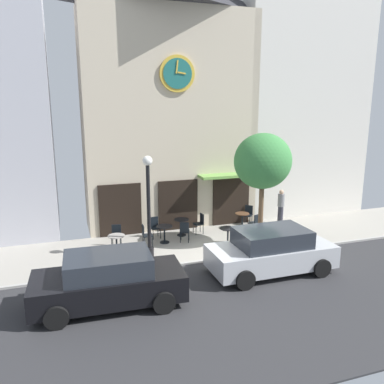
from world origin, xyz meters
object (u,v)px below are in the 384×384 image
Objects in this scene: street_lamp at (149,207)px; cafe_chair_facing_wall at (116,234)px; cafe_table_center_right at (228,233)px; cafe_table_leftmost at (242,218)px; cafe_chair_near_tree at (146,234)px; cafe_chair_curbside at (248,213)px; street_tree at (263,162)px; pedestrian_grey at (281,206)px; cafe_chair_mid_row at (185,230)px; cafe_table_center at (164,231)px; parked_car_silver at (271,251)px; cafe_chair_corner at (155,226)px; cafe_chair_facing_street at (200,222)px; parked_car_black at (109,280)px; cafe_chair_left_end at (256,222)px; cafe_table_center_left at (117,241)px; cafe_table_rightmost at (182,224)px.

cafe_chair_facing_wall is at bearing 125.37° from street_lamp.
cafe_table_leftmost is at bearing 49.36° from cafe_table_center_right.
cafe_chair_near_tree is at bearing 164.23° from cafe_table_center_right.
cafe_chair_curbside is at bearing 9.43° from cafe_chair_facing_wall.
pedestrian_grey is at bearing 44.05° from street_tree.
cafe_chair_facing_wall is at bearing 171.77° from cafe_chair_mid_row.
parked_car_silver reaches higher than cafe_table_center.
cafe_chair_corner reaches higher than cafe_table_center_right.
cafe_chair_facing_street and cafe_chair_facing_wall have the same top height.
cafe_table_leftmost is 8.45m from parked_car_black.
cafe_chair_curbside is at bearing 48.14° from cafe_table_center_right.
cafe_table_center_right is 0.17× the size of parked_car_silver.
cafe_chair_near_tree is 5.25m from parked_car_silver.
cafe_chair_left_end reaches higher than cafe_table_center.
street_tree is 6.14× the size of cafe_table_leftmost.
cafe_table_center is 0.17× the size of parked_car_black.
cafe_chair_curbside is at bearing 21.81° from cafe_chair_mid_row.
street_tree is 5.36m from cafe_chair_corner.
cafe_chair_mid_row is (-1.60, 0.84, 0.03)m from cafe_table_center_right.
cafe_table_center_left is at bearing 144.93° from parked_car_silver.
cafe_chair_left_end is 1.44m from cafe_chair_curbside.
cafe_chair_near_tree is at bearing 20.78° from cafe_table_center_left.
cafe_chair_left_end is at bearing 69.77° from parked_car_silver.
cafe_chair_near_tree is at bearing 132.88° from parked_car_silver.
cafe_chair_facing_street is at bearing 101.31° from parked_car_silver.
cafe_chair_curbside is (2.08, 2.32, 0.03)m from cafe_table_center_right.
cafe_chair_corner is 4.74m from cafe_chair_curbside.
cafe_table_center_left is (-5.78, 0.77, -2.94)m from street_tree.
cafe_table_leftmost is 0.45× the size of pedestrian_grey.
cafe_chair_near_tree is (-5.32, -1.40, 0.00)m from cafe_chair_curbside.
cafe_chair_left_end is 1.00× the size of cafe_chair_near_tree.
cafe_table_leftmost is at bearing 12.01° from cafe_table_center_left.
cafe_chair_near_tree is at bearing 85.60° from street_lamp.
cafe_chair_facing_street is at bearing 160.86° from cafe_chair_left_end.
pedestrian_grey is (4.19, 0.16, 0.33)m from cafe_chair_facing_street.
pedestrian_grey reaches higher than cafe_chair_corner.
cafe_chair_near_tree is 4.79m from parked_car_black.
street_tree reaches higher than cafe_chair_facing_street.
cafe_table_rightmost is 6.38m from parked_car_black.
street_lamp is at bearing 59.34° from parked_car_black.
cafe_chair_near_tree is (-2.64, -0.81, 0.00)m from cafe_chair_facing_street.
street_tree is 4.53m from cafe_table_rightmost.
cafe_table_center_left is 0.83× the size of cafe_chair_curbside.
street_tree is at bearing -106.35° from cafe_chair_curbside.
cafe_chair_mid_row is 5.31m from pedestrian_grey.
street_tree is 5.54m from cafe_chair_near_tree.
cafe_chair_corner is (-1.17, 0.12, 0.03)m from cafe_table_rightmost.
cafe_chair_near_tree reaches higher than cafe_table_rightmost.
cafe_table_rightmost is at bearing 130.55° from cafe_table_center_right.
parked_car_silver is (1.93, -3.77, 0.23)m from cafe_chair_mid_row.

